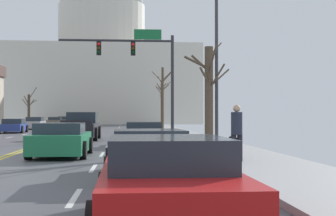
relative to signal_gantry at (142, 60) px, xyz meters
name	(u,v)px	position (x,y,z in m)	size (l,w,h in m)	color
signal_gantry	(142,60)	(0.00, 0.00, 0.00)	(7.91, 0.41, 7.31)	#28282D
street_lamp_right	(211,24)	(2.52, -14.22, 0.02)	(2.05, 0.24, 8.99)	#333338
capitol_building	(102,55)	(-5.45, 55.16, 6.77)	(33.21, 18.54, 33.10)	beige
pickup_truck_near_00	(81,127)	(-3.81, -3.38, -4.58)	(2.25, 5.61, 1.70)	black
sedan_near_01	(143,135)	(-0.19, -10.27, -4.76)	(2.10, 4.22, 1.19)	black
sedan_near_02	(61,140)	(-3.42, -16.23, -4.74)	(2.11, 4.52, 1.24)	#1E7247
sedan_near_03	(148,155)	(-0.47, -22.88, -4.77)	(2.20, 4.56, 1.18)	#9EA3A8
sedan_near_04	(167,186)	(-0.46, -28.66, -4.74)	(1.95, 4.37, 1.24)	#B71414
sedan_oncoming_00	(13,126)	(-10.69, 9.35, -4.77)	(2.19, 4.29, 1.20)	navy
sedan_oncoming_01	(35,123)	(-10.78, 19.94, -4.72)	(2.10, 4.74, 1.31)	#9EA3A8
sedan_oncoming_02	(55,122)	(-10.52, 33.35, -4.74)	(2.10, 4.46, 1.24)	#6B6056
sedan_oncoming_03	(64,121)	(-10.56, 43.97, -4.73)	(2.21, 4.61, 1.27)	#6B6056
bare_tree_00	(209,94)	(2.39, -14.34, -2.94)	(2.06, 2.67, 4.58)	#4C3D2D
bare_tree_01	(29,108)	(-13.98, 33.79, -2.96)	(1.98, 1.89, 5.07)	#4C3D2D
bare_tree_02	(163,96)	(2.54, 15.29, -1.93)	(2.05, 1.30, 6.10)	#4C3D2D
bare_tree_04	(162,103)	(3.53, 31.19, -2.29)	(2.35, 2.48, 5.92)	#4C3D2D
pedestrian_00	(237,130)	(2.28, -20.31, -4.25)	(0.35, 0.34, 1.70)	black
bicycle_parked	(234,148)	(2.41, -19.27, -4.84)	(0.12, 1.77, 0.85)	black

